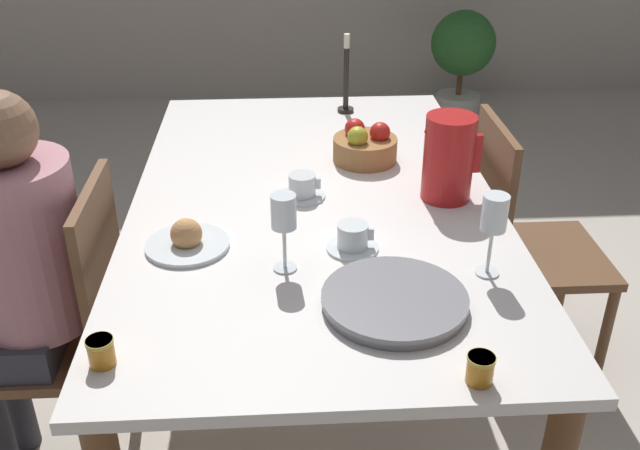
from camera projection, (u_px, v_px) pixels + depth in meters
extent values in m
plane|color=beige|center=(315.00, 400.00, 2.42)|extent=(20.00, 20.00, 0.00)
cube|color=silver|center=(315.00, 201.00, 2.05)|extent=(1.04, 1.73, 0.03)
cylinder|color=brown|center=(193.00, 199.00, 2.92)|extent=(0.07, 0.07, 0.75)
cylinder|color=brown|center=(414.00, 193.00, 2.97)|extent=(0.07, 0.07, 0.75)
cylinder|color=brown|center=(13.00, 365.00, 2.27)|extent=(0.04, 0.04, 0.42)
cylinder|color=brown|center=(108.00, 447.00, 1.96)|extent=(0.04, 0.04, 0.42)
cylinder|color=brown|center=(131.00, 360.00, 2.28)|extent=(0.04, 0.04, 0.42)
cube|color=brown|center=(43.00, 343.00, 2.00)|extent=(0.42, 0.42, 0.03)
cube|color=brown|center=(101.00, 267.00, 1.90)|extent=(0.03, 0.39, 0.46)
cylinder|color=brown|center=(563.00, 279.00, 2.70)|extent=(0.04, 0.04, 0.42)
cylinder|color=brown|center=(603.00, 340.00, 2.37)|extent=(0.04, 0.04, 0.42)
cylinder|color=brown|center=(467.00, 282.00, 2.68)|extent=(0.04, 0.04, 0.42)
cylinder|color=brown|center=(494.00, 344.00, 2.36)|extent=(0.04, 0.04, 0.42)
cube|color=brown|center=(541.00, 256.00, 2.42)|extent=(0.42, 0.42, 0.03)
cube|color=brown|center=(492.00, 193.00, 2.29)|extent=(0.03, 0.39, 0.46)
cylinder|color=#33333D|center=(12.00, 388.00, 2.15)|extent=(0.09, 0.09, 0.45)
cube|color=#33333D|center=(10.00, 333.00, 1.95)|extent=(0.30, 0.34, 0.11)
cylinder|color=#B77A84|center=(24.00, 245.00, 1.82)|extent=(0.30, 0.30, 0.46)
cylinder|color=brown|center=(1.00, 171.00, 1.94)|extent=(0.25, 0.06, 0.20)
cylinder|color=red|center=(448.00, 158.00, 1.98)|extent=(0.14, 0.14, 0.24)
cube|color=red|center=(477.00, 153.00, 1.98)|extent=(0.02, 0.02, 0.11)
cone|color=red|center=(431.00, 125.00, 1.93)|extent=(0.04, 0.04, 0.04)
cylinder|color=white|center=(487.00, 272.00, 1.69)|extent=(0.06, 0.06, 0.00)
cylinder|color=white|center=(490.00, 251.00, 1.66)|extent=(0.01, 0.01, 0.11)
cylinder|color=white|center=(495.00, 213.00, 1.61)|extent=(0.06, 0.06, 0.09)
cylinder|color=white|center=(285.00, 268.00, 1.71)|extent=(0.06, 0.06, 0.00)
cylinder|color=white|center=(285.00, 247.00, 1.68)|extent=(0.01, 0.01, 0.11)
cylinder|color=white|center=(284.00, 211.00, 1.63)|extent=(0.06, 0.06, 0.08)
cylinder|color=red|center=(284.00, 218.00, 1.64)|extent=(0.05, 0.05, 0.05)
cylinder|color=silver|center=(352.00, 248.00, 1.79)|extent=(0.13, 0.13, 0.01)
cylinder|color=silver|center=(353.00, 236.00, 1.77)|extent=(0.08, 0.08, 0.06)
cube|color=silver|center=(371.00, 234.00, 1.77)|extent=(0.01, 0.01, 0.03)
cylinder|color=silver|center=(302.00, 196.00, 2.04)|extent=(0.13, 0.13, 0.01)
cylinder|color=silver|center=(302.00, 185.00, 2.02)|extent=(0.08, 0.08, 0.06)
cube|color=silver|center=(318.00, 183.00, 2.03)|extent=(0.01, 0.01, 0.03)
cylinder|color=gray|center=(394.00, 303.00, 1.57)|extent=(0.32, 0.32, 0.02)
cylinder|color=gray|center=(395.00, 297.00, 1.56)|extent=(0.32, 0.32, 0.01)
cylinder|color=silver|center=(187.00, 245.00, 1.79)|extent=(0.21, 0.21, 0.01)
sphere|color=tan|center=(186.00, 234.00, 1.78)|extent=(0.08, 0.08, 0.08)
cylinder|color=#C67A1E|center=(101.00, 352.00, 1.39)|extent=(0.05, 0.05, 0.06)
cylinder|color=gold|center=(99.00, 341.00, 1.38)|extent=(0.05, 0.05, 0.01)
cylinder|color=#C67A1E|center=(480.00, 369.00, 1.34)|extent=(0.05, 0.05, 0.06)
cylinder|color=gold|center=(482.00, 358.00, 1.33)|extent=(0.05, 0.05, 0.01)
cylinder|color=#9E6B3D|center=(365.00, 149.00, 2.25)|extent=(0.20, 0.20, 0.08)
sphere|color=red|center=(380.00, 132.00, 2.22)|extent=(0.06, 0.06, 0.06)
sphere|color=red|center=(355.00, 129.00, 2.25)|extent=(0.06, 0.06, 0.06)
sphere|color=gold|center=(358.00, 137.00, 2.19)|extent=(0.06, 0.06, 0.06)
cylinder|color=black|center=(346.00, 110.00, 2.66)|extent=(0.06, 0.06, 0.01)
cylinder|color=black|center=(346.00, 79.00, 2.60)|extent=(0.02, 0.02, 0.23)
cylinder|color=beige|center=(347.00, 41.00, 2.54)|extent=(0.02, 0.02, 0.05)
cylinder|color=beige|center=(457.00, 106.00, 4.78)|extent=(0.29, 0.29, 0.16)
cylinder|color=brown|center=(460.00, 82.00, 4.70)|extent=(0.04, 0.04, 0.17)
sphere|color=#2D6B2D|center=(463.00, 43.00, 4.58)|extent=(0.41, 0.41, 0.41)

